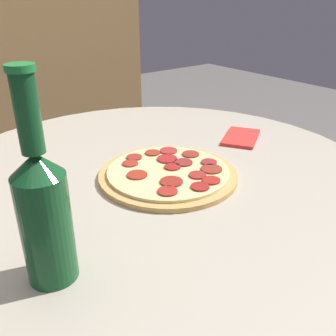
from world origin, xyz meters
TOP-DOWN VIEW (x-y plane):
  - table at (0.00, 0.00)m, footprint 0.95×0.95m
  - fence_panel at (0.00, 0.97)m, footprint 1.21×0.04m
  - pizza at (0.00, -0.04)m, footprint 0.28×0.28m
  - beer_bottle at (-0.30, -0.18)m, footprint 0.07×0.07m
  - napkin at (0.28, 0.02)m, footprint 0.15×0.14m

SIDE VIEW (x-z plane):
  - table at x=0.00m, z-range 0.20..0.96m
  - napkin at x=0.28m, z-range 0.76..0.77m
  - pizza at x=0.00m, z-range 0.76..0.78m
  - beer_bottle at x=-0.30m, z-range 0.73..1.00m
  - fence_panel at x=0.00m, z-range 0.00..1.76m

